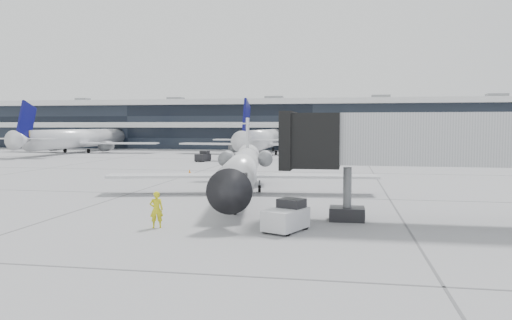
% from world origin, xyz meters
% --- Properties ---
extents(ground, '(220.00, 220.00, 0.00)m').
position_xyz_m(ground, '(0.00, 0.00, 0.00)').
color(ground, gray).
rests_on(ground, ground).
extents(terminal, '(170.00, 22.00, 10.00)m').
position_xyz_m(terminal, '(0.00, 82.00, 5.00)').
color(terminal, black).
rests_on(terminal, ground).
extents(bg_jet_left, '(32.00, 40.00, 9.60)m').
position_xyz_m(bg_jet_left, '(-45.00, 55.00, 0.00)').
color(bg_jet_left, silver).
rests_on(bg_jet_left, ground).
extents(bg_jet_center, '(32.00, 40.00, 9.60)m').
position_xyz_m(bg_jet_center, '(-8.00, 55.00, 0.00)').
color(bg_jet_center, silver).
rests_on(bg_jet_center, ground).
extents(bg_jet_right, '(32.00, 40.00, 9.60)m').
position_xyz_m(bg_jet_right, '(32.00, 55.00, 0.00)').
color(bg_jet_right, silver).
rests_on(bg_jet_right, ground).
extents(regional_jet, '(21.33, 26.61, 6.15)m').
position_xyz_m(regional_jet, '(-1.20, 1.14, 2.10)').
color(regional_jet, silver).
rests_on(regional_jet, ground).
extents(jet_bridge, '(19.57, 4.35, 6.30)m').
position_xyz_m(jet_bridge, '(13.97, -8.69, 4.59)').
color(jet_bridge, silver).
rests_on(jet_bridge, ground).
extents(ramp_worker, '(0.84, 0.73, 1.95)m').
position_xyz_m(ramp_worker, '(-3.06, -12.46, 0.97)').
color(ramp_worker, yellow).
rests_on(ramp_worker, ground).
extents(baggage_tug, '(2.40, 2.91, 1.60)m').
position_xyz_m(baggage_tug, '(3.79, -12.03, 0.72)').
color(baggage_tug, silver).
rests_on(baggage_tug, ground).
extents(traffic_cone, '(0.51, 0.51, 0.58)m').
position_xyz_m(traffic_cone, '(-10.00, 15.25, 0.28)').
color(traffic_cone, orange).
rests_on(traffic_cone, ground).
extents(far_tug, '(2.03, 2.76, 1.58)m').
position_xyz_m(far_tug, '(-14.06, 34.77, 0.71)').
color(far_tug, black).
rests_on(far_tug, ground).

